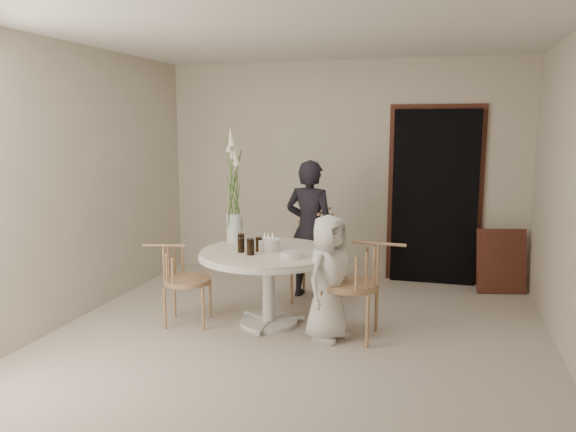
% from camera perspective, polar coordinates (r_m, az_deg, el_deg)
% --- Properties ---
extents(ground, '(4.50, 4.50, 0.00)m').
position_cam_1_polar(ground, '(5.26, 0.94, -12.15)').
color(ground, beige).
rests_on(ground, ground).
extents(room_shell, '(4.50, 4.50, 4.50)m').
position_cam_1_polar(room_shell, '(4.90, 0.99, 5.77)').
color(room_shell, silver).
rests_on(room_shell, ground).
extents(doorway, '(1.00, 0.10, 2.10)m').
position_cam_1_polar(doorway, '(6.99, 14.67, 1.82)').
color(doorway, black).
rests_on(doorway, ground).
extents(door_trim, '(1.12, 0.03, 2.22)m').
position_cam_1_polar(door_trim, '(7.02, 14.70, 2.35)').
color(door_trim, brown).
rests_on(door_trim, ground).
extents(table, '(1.33, 1.33, 0.73)m').
position_cam_1_polar(table, '(5.39, -2.00, -4.73)').
color(table, silver).
rests_on(table, ground).
extents(picture_frame, '(0.58, 0.29, 0.74)m').
position_cam_1_polar(picture_frame, '(6.91, 20.87, -4.31)').
color(picture_frame, brown).
rests_on(picture_frame, ground).
extents(chair_far, '(0.57, 0.61, 0.98)m').
position_cam_1_polar(chair_far, '(6.25, 3.36, -2.61)').
color(chair_far, tan).
rests_on(chair_far, ground).
extents(chair_right, '(0.57, 0.53, 0.91)m').
position_cam_1_polar(chair_right, '(5.09, 7.74, -6.00)').
color(chair_right, tan).
rests_on(chair_right, ground).
extents(chair_left, '(0.53, 0.50, 0.79)m').
position_cam_1_polar(chair_left, '(5.55, -11.31, -5.61)').
color(chair_left, tan).
rests_on(chair_left, ground).
extents(girl, '(0.61, 0.45, 1.54)m').
position_cam_1_polar(girl, '(6.23, 2.23, -1.36)').
color(girl, black).
rests_on(girl, ground).
extents(boy, '(0.56, 0.66, 1.14)m').
position_cam_1_polar(boy, '(5.05, 4.16, -6.27)').
color(boy, silver).
rests_on(boy, ground).
extents(birthday_cake, '(0.24, 0.24, 0.16)m').
position_cam_1_polar(birthday_cake, '(5.37, -2.06, -2.90)').
color(birthday_cake, silver).
rests_on(birthday_cake, table).
extents(cola_tumbler_a, '(0.09, 0.09, 0.15)m').
position_cam_1_polar(cola_tumbler_a, '(5.46, -4.80, -2.58)').
color(cola_tumbler_a, black).
rests_on(cola_tumbler_a, table).
extents(cola_tumbler_b, '(0.08, 0.08, 0.15)m').
position_cam_1_polar(cola_tumbler_b, '(5.19, -3.82, -3.14)').
color(cola_tumbler_b, black).
rests_on(cola_tumbler_b, table).
extents(cola_tumbler_c, '(0.08, 0.08, 0.13)m').
position_cam_1_polar(cola_tumbler_c, '(5.31, -4.79, -2.97)').
color(cola_tumbler_c, black).
rests_on(cola_tumbler_c, table).
extents(cola_tumbler_d, '(0.07, 0.07, 0.14)m').
position_cam_1_polar(cola_tumbler_d, '(5.33, -2.97, -2.88)').
color(cola_tumbler_d, black).
rests_on(cola_tumbler_d, table).
extents(plate_stack, '(0.26, 0.26, 0.05)m').
position_cam_1_polar(plate_stack, '(5.09, 0.31, -3.95)').
color(plate_stack, silver).
rests_on(plate_stack, table).
extents(flower_vase, '(0.16, 0.16, 1.16)m').
position_cam_1_polar(flower_vase, '(5.70, -5.54, 2.11)').
color(flower_vase, silver).
rests_on(flower_vase, table).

